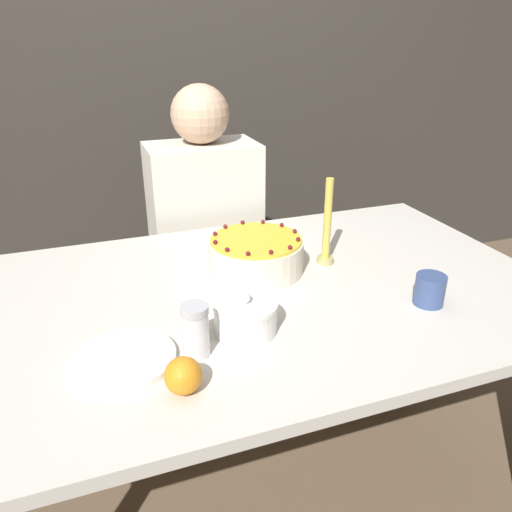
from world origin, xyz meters
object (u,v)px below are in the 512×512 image
Objects in this scene: cake at (256,255)px; sugar_shaker at (196,331)px; candle at (327,230)px; sugar_bowl at (246,317)px; person_man_blue_shirt at (207,261)px.

cake is 0.42m from sugar_shaker.
sugar_shaker is at bearing -145.73° from candle.
cake is 0.21m from candle.
person_man_blue_shirt is (0.12, 0.84, -0.26)m from sugar_bowl.
person_man_blue_shirt reaches higher than candle.
candle is at bearing 38.05° from sugar_bowl.
candle is (0.46, 0.31, 0.04)m from sugar_shaker.
person_man_blue_shirt reaches higher than sugar_bowl.
sugar_bowl is 0.42m from candle.
sugar_shaker reaches higher than cake.
sugar_bowl is at bearing 22.45° from sugar_shaker.
candle is 0.21× the size of person_man_blue_shirt.
sugar_shaker is 0.97m from person_man_blue_shirt.
cake is at bearing 174.22° from candle.
cake is 2.22× the size of sugar_shaker.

